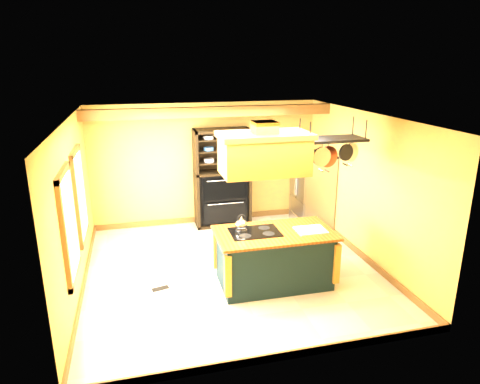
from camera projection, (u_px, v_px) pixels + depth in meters
name	position (u px, v px, depth m)	size (l,w,h in m)	color
floor	(231.00, 270.00, 7.60)	(5.00, 5.00, 0.00)	beige
ceiling	(230.00, 117.00, 6.80)	(5.00, 5.00, 0.00)	white
wall_back	(206.00, 164.00, 9.51)	(5.00, 0.02, 2.70)	#BD8C45
wall_front	(280.00, 263.00, 4.88)	(5.00, 0.02, 2.70)	#BD8C45
wall_left	(74.00, 210.00, 6.62)	(0.02, 5.00, 2.70)	#BD8C45
wall_right	(365.00, 187.00, 7.78)	(0.02, 5.00, 2.70)	#BD8C45
ceiling_beam	(211.00, 112.00, 8.41)	(5.00, 0.15, 0.20)	brown
window_near	(69.00, 225.00, 5.87)	(0.06, 1.06, 1.56)	brown
window_far	(80.00, 195.00, 7.17)	(0.06, 1.06, 1.56)	brown
kitchen_island	(274.00, 257.00, 7.01)	(1.92, 1.07, 1.11)	black
range_hood	(264.00, 152.00, 6.44)	(1.38, 0.78, 0.80)	#C18530
pot_rack	(331.00, 146.00, 6.70)	(1.10, 0.51, 0.79)	black
refrigerator	(312.00, 194.00, 9.21)	(0.72, 0.84, 1.65)	#97989F
hutch	(222.00, 188.00, 9.52)	(1.22, 0.56, 2.16)	black
floor_register	(160.00, 288.00, 6.96)	(0.28, 0.12, 0.01)	black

